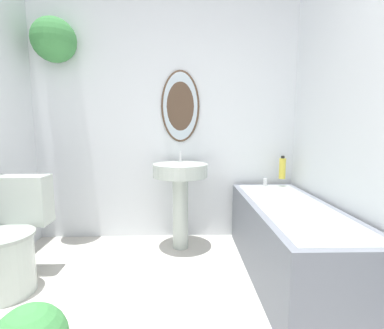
# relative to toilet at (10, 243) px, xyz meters

# --- Properties ---
(wall_back) EXTENTS (2.75, 0.40, 2.40)m
(wall_back) POSITION_rel_toilet_xyz_m (0.91, 0.94, 0.98)
(wall_back) COLOR silver
(wall_back) RESTS_ON ground_plane
(wall_right) EXTENTS (0.06, 2.52, 2.40)m
(wall_right) POSITION_rel_toilet_xyz_m (2.40, -0.27, 0.87)
(wall_right) COLOR silver
(wall_right) RESTS_ON ground_plane
(toilet) EXTENTS (0.41, 0.58, 0.78)m
(toilet) POSITION_rel_toilet_xyz_m (0.00, 0.00, 0.00)
(toilet) COLOR #B2BCB2
(toilet) RESTS_ON ground_plane
(pedestal_sink) EXTENTS (0.51, 0.51, 0.91)m
(pedestal_sink) POSITION_rel_toilet_xyz_m (1.20, 0.64, 0.29)
(pedestal_sink) COLOR #B2BCB2
(pedestal_sink) RESTS_ON ground_plane
(bathtub) EXTENTS (0.61, 1.58, 0.64)m
(bathtub) POSITION_rel_toilet_xyz_m (2.04, 0.09, -0.03)
(bathtub) COLOR slate
(bathtub) RESTS_ON ground_plane
(shampoo_bottle) EXTENTS (0.06, 0.06, 0.23)m
(shampoo_bottle) POSITION_rel_toilet_xyz_m (2.21, 0.78, 0.42)
(shampoo_bottle) COLOR gold
(shampoo_bottle) RESTS_ON bathtub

